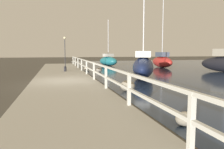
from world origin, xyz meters
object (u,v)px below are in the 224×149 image
at_px(mooring_bollard, 65,69).
at_px(sailboat_teal, 108,61).
at_px(dock_lamp, 65,47).
at_px(sailboat_red, 162,61).
at_px(sailboat_navy, 143,66).

height_order(mooring_bollard, sailboat_teal, sailboat_teal).
xyz_separation_m(mooring_bollard, dock_lamp, (0.08, 1.77, 1.83)).
xyz_separation_m(dock_lamp, sailboat_teal, (5.89, 7.60, -1.62)).
height_order(sailboat_red, sailboat_teal, sailboat_red).
xyz_separation_m(mooring_bollard, sailboat_red, (11.51, 4.99, 0.30)).
bearing_deg(sailboat_teal, dock_lamp, -148.30).
height_order(mooring_bollard, sailboat_red, sailboat_red).
xyz_separation_m(sailboat_navy, sailboat_teal, (0.57, 13.28, -0.16)).
height_order(sailboat_navy, sailboat_red, sailboat_red).
bearing_deg(dock_lamp, mooring_bollard, -92.66).
distance_m(mooring_bollard, sailboat_red, 12.55).
distance_m(sailboat_navy, sailboat_teal, 13.30).
relative_size(sailboat_navy, sailboat_teal, 1.31).
xyz_separation_m(mooring_bollard, sailboat_navy, (5.40, -3.91, 0.38)).
bearing_deg(dock_lamp, sailboat_teal, 52.25).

